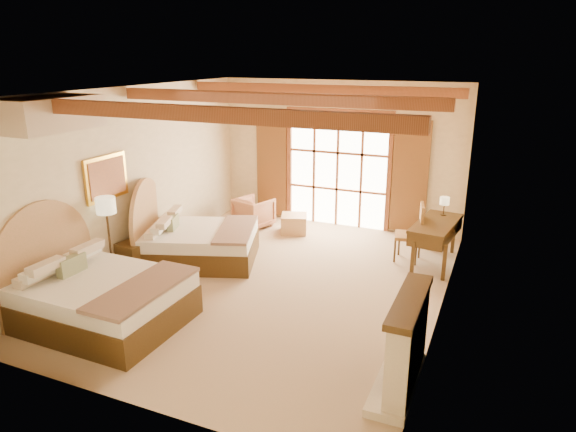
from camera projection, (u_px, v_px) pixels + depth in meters
The scene contains 19 objects.
floor at pixel (273, 283), 8.74m from camera, with size 7.00×7.00×0.00m, color tan.
wall_back at pixel (339, 155), 11.32m from camera, with size 5.50×5.50×0.00m, color beige.
wall_left at pixel (135, 177), 9.29m from camera, with size 7.00×7.00×0.00m, color beige.
wall_right at pixel (449, 212), 7.23m from camera, with size 7.00×7.00×0.00m, color beige.
ceiling at pixel (271, 90), 7.77m from camera, with size 7.00×7.00×0.00m, color #B5743E.
ceiling_beams at pixel (271, 98), 7.81m from camera, with size 5.39×4.60×0.18m, color brown, non-canonical shape.
french_doors at pixel (337, 171), 11.38m from camera, with size 3.95×0.08×2.60m.
fireplace at pixel (405, 349), 5.86m from camera, with size 0.46×1.40×1.16m.
painting at pixel (107, 178), 8.57m from camera, with size 0.06×0.95×0.75m.
canopy_valance at pixel (50, 114), 7.00m from camera, with size 0.70×1.40×0.45m, color beige.
bed_near at pixel (93, 292), 7.39m from camera, with size 2.27×1.77×1.48m.
bed_far at pixel (192, 239), 9.64m from camera, with size 2.56×2.16×1.36m.
nightstand at pixel (134, 257), 9.10m from camera, with size 0.46×0.46×0.56m, color #493315.
floor_lamp at pixel (106, 211), 8.37m from camera, with size 0.32×0.32×1.51m.
armchair at pixel (254, 212), 11.48m from camera, with size 0.72×0.74×0.67m, color #B36E4A.
ottoman at pixel (294, 224), 11.16m from camera, with size 0.54×0.54×0.39m, color tan.
desk at pixel (435, 241), 9.43m from camera, with size 0.83×1.57×0.81m.
desk_chair at pixel (409, 243), 9.60m from camera, with size 0.58×0.57×1.11m.
desk_lamp at pixel (445, 202), 9.63m from camera, with size 0.18×0.18×0.35m.
Camera 1 is at (3.39, -7.24, 3.74)m, focal length 32.00 mm.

